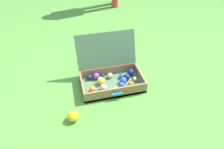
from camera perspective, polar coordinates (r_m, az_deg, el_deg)
The scene contains 3 objects.
ground_plane at distance 2.11m, azimuth 1.88°, elevation -3.87°, with size 16.00×16.00×0.00m, color #4C8C38.
open_suitcase at distance 2.12m, azimuth -0.33°, elevation 0.04°, with size 0.63×0.53×0.47m.
stray_ball_on_grass at distance 1.83m, azimuth -10.91°, elevation -11.44°, with size 0.10×0.10×0.10m, color yellow.
Camera 1 is at (-0.44, -1.49, 1.44)m, focal length 32.51 mm.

